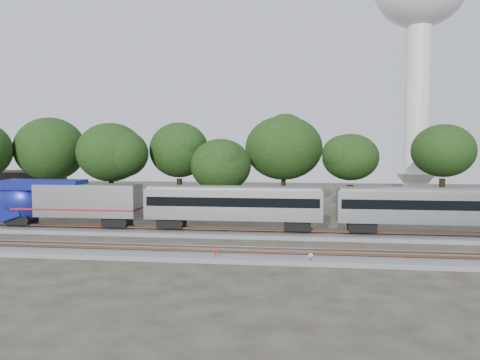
% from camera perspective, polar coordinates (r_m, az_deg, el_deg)
% --- Properties ---
extents(ground, '(160.00, 160.00, 0.00)m').
position_cam_1_polar(ground, '(44.15, -5.11, -8.00)').
color(ground, '#383328').
rests_on(ground, ground).
extents(track_far, '(160.00, 5.00, 0.73)m').
position_cam_1_polar(track_far, '(49.88, -3.65, -6.36)').
color(track_far, slate).
rests_on(track_far, ground).
extents(track_near, '(160.00, 5.00, 0.73)m').
position_cam_1_polar(track_near, '(40.30, -6.33, -8.87)').
color(track_near, slate).
rests_on(track_near, ground).
extents(switch_stand_red, '(0.30, 0.07, 0.95)m').
position_cam_1_polar(switch_stand_red, '(37.98, -3.00, -9.03)').
color(switch_stand_red, '#512D19').
rests_on(switch_stand_red, ground).
extents(switch_stand_white, '(0.31, 0.07, 0.99)m').
position_cam_1_polar(switch_stand_white, '(37.09, 8.61, -9.35)').
color(switch_stand_white, '#512D19').
rests_on(switch_stand_white, ground).
extents(switch_lever, '(0.56, 0.42, 0.30)m').
position_cam_1_polar(switch_lever, '(37.92, 1.74, -9.76)').
color(switch_lever, '#512D19').
rests_on(switch_lever, ground).
extents(water_tower, '(15.80, 15.80, 43.75)m').
position_cam_1_polar(water_tower, '(93.57, 21.11, 18.12)').
color(water_tower, silver).
rests_on(water_tower, ground).
extents(brick_building, '(11.64, 8.56, 5.38)m').
position_cam_1_polar(brick_building, '(82.40, -24.95, -0.87)').
color(brick_building, maroon).
rests_on(brick_building, ground).
extents(tree_1, '(9.06, 9.06, 12.77)m').
position_cam_1_polar(tree_1, '(71.67, -22.11, 3.49)').
color(tree_1, black).
rests_on(tree_1, ground).
extents(tree_2, '(8.64, 8.64, 12.18)m').
position_cam_1_polar(tree_2, '(65.22, -15.49, 3.26)').
color(tree_2, black).
rests_on(tree_2, ground).
extents(tree_3, '(8.92, 8.92, 12.58)m').
position_cam_1_polar(tree_3, '(66.93, -7.43, 3.62)').
color(tree_3, black).
rests_on(tree_3, ground).
extents(tree_4, '(6.87, 6.87, 9.69)m').
position_cam_1_polar(tree_4, '(62.68, -2.34, 1.78)').
color(tree_4, black).
rests_on(tree_4, ground).
extents(tree_5, '(9.23, 9.23, 13.01)m').
position_cam_1_polar(tree_5, '(68.74, 5.34, 3.90)').
color(tree_5, black).
rests_on(tree_5, ground).
extents(tree_6, '(8.01, 8.01, 11.29)m').
position_cam_1_polar(tree_6, '(62.82, 13.31, 2.70)').
color(tree_6, black).
rests_on(tree_6, ground).
extents(tree_7, '(8.82, 8.82, 12.44)m').
position_cam_1_polar(tree_7, '(73.00, 23.52, 3.28)').
color(tree_7, black).
rests_on(tree_7, ground).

